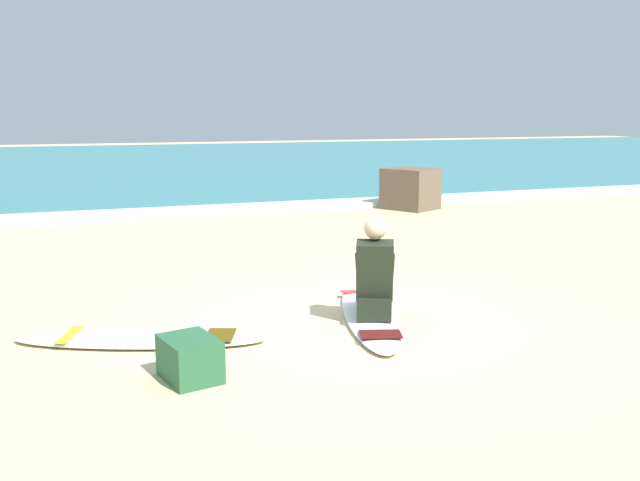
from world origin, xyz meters
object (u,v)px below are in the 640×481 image
surfboard_main (370,313)px  beach_bag (190,359)px  surfboard_spare_near (140,339)px  shoreline_rock (410,189)px  surfer_seated (375,277)px

surfboard_main → beach_bag: size_ratio=5.16×
surfboard_spare_near → beach_bag: (0.26, -0.98, 0.12)m
surfboard_spare_near → shoreline_rock: shoreline_rock is taller
beach_bag → surfer_seated: bearing=23.5°
surfboard_spare_near → shoreline_rock: (6.12, 6.68, 0.38)m
surfboard_main → surfboard_spare_near: (-2.20, -0.03, 0.00)m
surfboard_main → beach_bag: 2.18m
surfboard_spare_near → surfer_seated: bearing=-4.2°
surfboard_main → surfer_seated: 0.44m
surfboard_main → surfer_seated: (-0.04, -0.18, 0.40)m
surfboard_main → surfboard_spare_near: same height
beach_bag → surfboard_spare_near: bearing=104.9°
surfboard_spare_near → beach_bag: size_ratio=4.63×
surfboard_spare_near → shoreline_rock: 9.07m
surfer_seated → beach_bag: bearing=-156.5°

